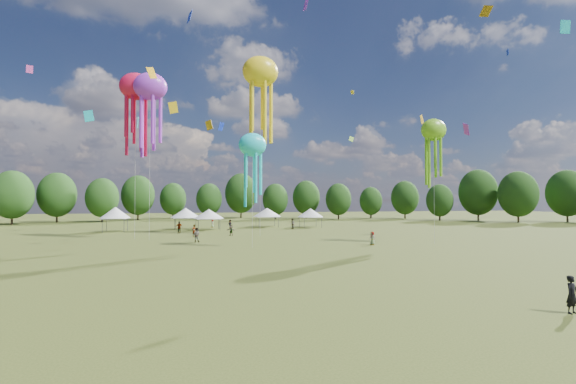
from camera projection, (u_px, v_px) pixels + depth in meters
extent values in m
plane|color=#384416|center=(374.00, 308.00, 18.97)|extent=(300.00, 300.00, 0.00)
imported|color=black|center=(572.00, 295.00, 18.12)|extent=(0.71, 0.53, 1.76)
imported|color=gray|center=(196.00, 235.00, 48.87)|extent=(1.00, 0.84, 1.82)
imported|color=gray|center=(212.00, 223.00, 75.53)|extent=(0.51, 0.78, 1.59)
imported|color=gray|center=(292.00, 224.00, 70.77)|extent=(0.95, 1.09, 1.93)
imported|color=gray|center=(230.00, 224.00, 73.63)|extent=(1.12, 0.83, 1.56)
imported|color=gray|center=(179.00, 227.00, 62.03)|extent=(1.15, 0.57, 1.90)
imported|color=gray|center=(231.00, 230.00, 58.01)|extent=(1.44, 1.21, 1.56)
imported|color=gray|center=(194.00, 231.00, 55.96)|extent=(0.75, 0.77, 1.78)
imported|color=gray|center=(372.00, 238.00, 45.86)|extent=(0.82, 0.92, 1.58)
cylinder|color=#47474C|center=(102.00, 226.00, 63.01)|extent=(0.08, 0.08, 2.20)
cylinder|color=#47474C|center=(107.00, 225.00, 66.24)|extent=(0.08, 0.08, 2.20)
cylinder|color=#47474C|center=(124.00, 226.00, 63.79)|extent=(0.08, 0.08, 2.20)
cylinder|color=#47474C|center=(127.00, 224.00, 67.02)|extent=(0.08, 0.08, 2.20)
cube|color=white|center=(115.00, 218.00, 65.04)|extent=(3.72, 3.72, 0.10)
cone|color=white|center=(115.00, 212.00, 65.06)|extent=(4.84, 4.84, 1.88)
cylinder|color=#47474C|center=(175.00, 224.00, 68.62)|extent=(0.08, 0.08, 2.04)
cylinder|color=#47474C|center=(176.00, 223.00, 72.20)|extent=(0.08, 0.08, 2.04)
cylinder|color=#47474C|center=(196.00, 224.00, 69.48)|extent=(0.08, 0.08, 2.04)
cylinder|color=#47474C|center=(196.00, 223.00, 73.06)|extent=(0.08, 0.08, 2.04)
cube|color=white|center=(186.00, 218.00, 70.86)|extent=(4.08, 4.08, 0.10)
cone|color=white|center=(186.00, 213.00, 70.88)|extent=(5.31, 5.31, 1.75)
cylinder|color=#47474C|center=(198.00, 225.00, 67.10)|extent=(0.08, 0.08, 1.93)
cylinder|color=#47474C|center=(198.00, 224.00, 70.70)|extent=(0.08, 0.08, 1.93)
cylinder|color=#47474C|center=(220.00, 225.00, 67.96)|extent=(0.08, 0.08, 1.93)
cylinder|color=#47474C|center=(219.00, 224.00, 71.56)|extent=(0.08, 0.08, 1.93)
cube|color=white|center=(209.00, 219.00, 69.35)|extent=(4.10, 4.10, 0.10)
cone|color=white|center=(209.00, 214.00, 69.37)|extent=(5.33, 5.33, 1.66)
cylinder|color=#47474C|center=(259.00, 223.00, 74.69)|extent=(0.08, 0.08, 1.97)
cylinder|color=#47474C|center=(256.00, 222.00, 78.43)|extent=(0.08, 0.08, 1.97)
cylinder|color=#47474C|center=(279.00, 222.00, 75.59)|extent=(0.08, 0.08, 1.97)
cylinder|color=#47474C|center=(275.00, 221.00, 79.33)|extent=(0.08, 0.08, 1.97)
cube|color=white|center=(267.00, 217.00, 77.03)|extent=(4.25, 4.25, 0.10)
cone|color=white|center=(267.00, 212.00, 77.05)|extent=(5.52, 5.52, 1.69)
cylinder|color=#47474C|center=(304.00, 223.00, 73.81)|extent=(0.08, 0.08, 1.94)
cylinder|color=#47474C|center=(300.00, 222.00, 77.19)|extent=(0.08, 0.08, 1.94)
cylinder|color=#47474C|center=(322.00, 223.00, 74.62)|extent=(0.08, 0.08, 1.94)
cylinder|color=#47474C|center=(316.00, 222.00, 77.99)|extent=(0.08, 0.08, 1.94)
cube|color=white|center=(310.00, 217.00, 75.93)|extent=(3.87, 3.87, 0.10)
cone|color=white|center=(310.00, 213.00, 75.95)|extent=(5.03, 5.03, 1.66)
ellipsoid|color=#AC32E2|center=(150.00, 87.00, 52.38)|extent=(4.43, 3.10, 3.76)
cylinder|color=beige|center=(150.00, 163.00, 52.16)|extent=(0.03, 0.03, 20.64)
ellipsoid|color=yellow|center=(260.00, 72.00, 57.90)|extent=(5.39, 3.77, 4.58)
cylinder|color=beige|center=(260.00, 153.00, 57.64)|extent=(0.03, 0.03, 24.50)
ellipsoid|color=#76C11F|center=(434.00, 130.00, 47.46)|extent=(3.22, 2.26, 2.74)
cylinder|color=beige|center=(434.00, 187.00, 47.31)|extent=(0.03, 0.03, 13.90)
ellipsoid|color=red|center=(136.00, 86.00, 53.46)|extent=(4.40, 3.08, 3.74)
cylinder|color=beige|center=(135.00, 162.00, 53.24)|extent=(0.03, 0.03, 20.98)
ellipsoid|color=#1CDDF1|center=(252.00, 145.00, 43.71)|extent=(3.13, 2.19, 2.66)
cylinder|color=beige|center=(252.00, 196.00, 43.59)|extent=(0.03, 0.03, 11.53)
cube|color=#E9A10E|center=(209.00, 125.00, 83.10)|extent=(1.68, 1.17, 2.35)
cube|color=yellow|center=(352.00, 92.00, 82.37)|extent=(0.70, 0.47, 0.96)
cube|color=#1935E2|center=(221.00, 126.00, 69.76)|extent=(1.21, 1.12, 1.50)
cube|color=#1CDDF1|center=(565.00, 27.00, 42.27)|extent=(1.11, 0.39, 1.48)
cube|color=#E9A10E|center=(486.00, 11.00, 46.67)|extent=(1.17, 1.17, 1.75)
cube|color=#1935E2|center=(190.00, 17.00, 59.56)|extent=(0.95, 1.70, 1.98)
cube|color=#1CDDF1|center=(138.00, 122.00, 77.01)|extent=(0.34, 2.14, 2.53)
cube|color=#FF4BBD|center=(30.00, 69.00, 50.89)|extent=(0.81, 0.34, 1.02)
cube|color=#AC32E2|center=(306.00, 5.00, 65.72)|extent=(0.58, 1.82, 2.17)
cube|color=#E9A10E|center=(422.00, 120.00, 79.97)|extent=(1.61, 1.21, 2.20)
cube|color=#76C11F|center=(351.00, 139.00, 93.75)|extent=(1.56, 0.81, 1.55)
cube|color=#1935E2|center=(508.00, 52.00, 50.41)|extent=(0.32, 0.60, 0.80)
cube|color=#1CDDF1|center=(89.00, 116.00, 62.01)|extent=(1.68, 0.25, 2.02)
cube|color=#FF4BBD|center=(258.00, 144.00, 71.26)|extent=(0.31, 0.84, 1.12)
cube|color=#AC32E2|center=(466.00, 129.00, 54.94)|extent=(0.77, 1.73, 1.94)
cube|color=#E9A10E|center=(152.00, 73.00, 41.53)|extent=(1.12, 0.70, 1.43)
cube|color=yellow|center=(173.00, 108.00, 62.24)|extent=(1.59, 1.09, 2.04)
cylinder|color=#38281C|center=(12.00, 217.00, 84.04)|extent=(0.44, 0.44, 3.36)
ellipsoid|color=#1F4015|center=(12.00, 195.00, 84.14)|extent=(8.40, 8.40, 10.51)
cylinder|color=#38281C|center=(57.00, 215.00, 92.65)|extent=(0.44, 0.44, 3.41)
ellipsoid|color=#1F4015|center=(57.00, 195.00, 92.76)|extent=(8.53, 8.53, 10.66)
cylinder|color=#38281C|center=(102.00, 216.00, 94.54)|extent=(0.44, 0.44, 3.07)
ellipsoid|color=#1F4015|center=(102.00, 198.00, 94.63)|extent=(7.66, 7.66, 9.58)
cylinder|color=#38281C|center=(138.00, 214.00, 104.27)|extent=(0.44, 0.44, 3.43)
ellipsoid|color=#1F4015|center=(138.00, 195.00, 104.38)|extent=(8.58, 8.58, 10.73)
cylinder|color=#38281C|center=(173.00, 214.00, 111.77)|extent=(0.44, 0.44, 2.95)
ellipsoid|color=#1F4015|center=(173.00, 199.00, 111.87)|extent=(7.37, 7.37, 9.21)
cylinder|color=#38281C|center=(209.00, 214.00, 110.33)|extent=(0.44, 0.44, 2.89)
ellipsoid|color=#1F4015|center=(209.00, 199.00, 110.42)|extent=(7.23, 7.23, 9.04)
cylinder|color=#38281C|center=(241.00, 211.00, 116.88)|extent=(0.44, 0.44, 3.84)
ellipsoid|color=#1F4015|center=(241.00, 193.00, 117.00)|extent=(9.60, 9.60, 11.99)
cylinder|color=#38281C|center=(275.00, 214.00, 108.06)|extent=(0.44, 0.44, 2.84)
ellipsoid|color=#1F4015|center=(275.00, 199.00, 108.14)|extent=(7.11, 7.11, 8.89)
cylinder|color=#38281C|center=(306.00, 213.00, 112.85)|extent=(0.44, 0.44, 3.16)
ellipsoid|color=#1F4015|center=(306.00, 197.00, 112.95)|extent=(7.91, 7.91, 9.88)
cylinder|color=#38281C|center=(338.00, 214.00, 109.07)|extent=(0.44, 0.44, 2.88)
ellipsoid|color=#1F4015|center=(338.00, 199.00, 109.15)|extent=(7.21, 7.21, 9.01)
cylinder|color=#38281C|center=(371.00, 214.00, 113.48)|extent=(0.44, 0.44, 2.63)
ellipsoid|color=#1F4015|center=(371.00, 201.00, 113.56)|extent=(6.57, 6.57, 8.22)
cylinder|color=#38281C|center=(405.00, 213.00, 112.17)|extent=(0.44, 0.44, 3.13)
ellipsoid|color=#1F4015|center=(405.00, 198.00, 112.26)|extent=(7.81, 7.81, 9.77)
cylinder|color=#38281C|center=(440.00, 215.00, 101.31)|extent=(0.44, 0.44, 2.72)
ellipsoid|color=#1F4015|center=(440.00, 200.00, 101.39)|extent=(6.80, 6.80, 8.50)
cylinder|color=#38281C|center=(478.00, 213.00, 100.68)|extent=(0.44, 0.44, 3.81)
ellipsoid|color=#1F4015|center=(478.00, 192.00, 100.79)|extent=(9.52, 9.52, 11.90)
cylinder|color=#38281C|center=(518.00, 215.00, 92.64)|extent=(0.44, 0.44, 3.51)
ellipsoid|color=#1F4015|center=(518.00, 194.00, 92.75)|extent=(8.78, 8.78, 10.97)
cylinder|color=#38281C|center=(567.00, 215.00, 94.14)|extent=(0.44, 0.44, 3.64)
ellipsoid|color=#1F4015|center=(567.00, 193.00, 94.25)|extent=(9.10, 9.10, 11.37)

